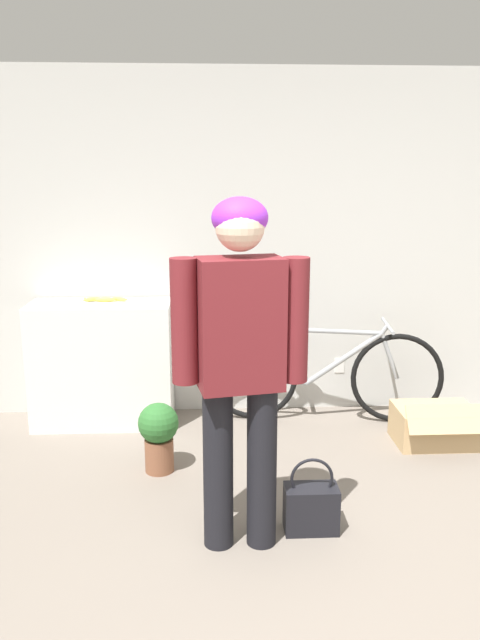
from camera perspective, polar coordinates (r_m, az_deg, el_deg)
The scene contains 8 objects.
wall_back at distance 4.80m, azimuth 2.93°, elevation 6.75°, with size 8.00×0.07×2.60m.
side_shelf at distance 4.75m, azimuth -12.45°, elevation -3.95°, with size 1.02×0.43×0.92m.
person at distance 2.96m, azimuth -0.00°, elevation -2.55°, with size 0.65×0.30×1.74m.
bicycle at distance 4.75m, azimuth 7.68°, elevation -4.88°, with size 1.77×0.46×0.76m.
banana at distance 4.68m, azimuth -12.25°, elevation 1.86°, with size 0.34×0.09×0.03m.
handbag at distance 3.43m, azimuth 6.52°, elevation -16.59°, with size 0.28×0.16×0.41m.
cardboard_box at distance 4.61m, azimuth 17.34°, elevation -9.15°, with size 0.54×0.44×0.33m.
potted_plant at distance 4.00m, azimuth -7.45°, elevation -10.18°, with size 0.25×0.25×0.45m.
Camera 1 is at (-0.48, -1.95, 1.84)m, focal length 35.00 mm.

